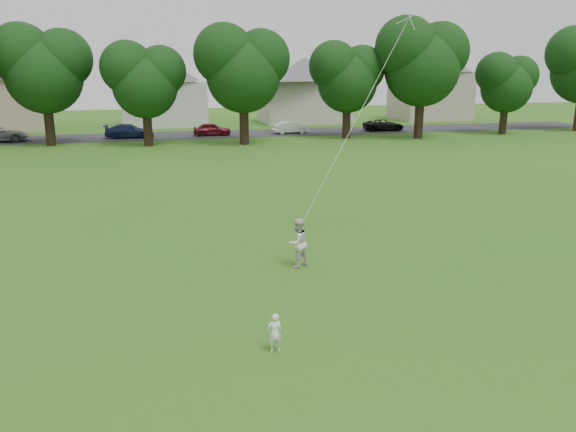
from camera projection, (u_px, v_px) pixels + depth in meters
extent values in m
plane|color=#2A6015|center=(268.00, 336.00, 13.00)|extent=(160.00, 160.00, 0.00)
cube|color=#2D2D30|center=(170.00, 136.00, 52.32)|extent=(90.00, 7.00, 0.01)
imported|color=white|center=(275.00, 333.00, 12.16)|extent=(0.33, 0.22, 0.90)
imported|color=silver|center=(297.00, 243.00, 17.38)|extent=(0.93, 0.86, 1.55)
plane|color=white|center=(410.00, 17.00, 18.63)|extent=(0.79, 0.98, 0.81)
cylinder|color=white|center=(356.00, 121.00, 17.96)|extent=(0.01, 0.01, 8.16)
cylinder|color=black|center=(49.00, 122.00, 45.15)|extent=(0.76, 0.76, 3.71)
cylinder|color=black|center=(148.00, 126.00, 45.04)|extent=(0.71, 0.71, 3.19)
cylinder|color=black|center=(244.00, 121.00, 45.89)|extent=(0.76, 0.76, 3.72)
cylinder|color=black|center=(346.00, 120.00, 50.08)|extent=(0.72, 0.72, 3.28)
cylinder|color=black|center=(419.00, 115.00, 49.92)|extent=(0.79, 0.79, 4.08)
cylinder|color=black|center=(503.00, 118.00, 53.31)|extent=(0.69, 0.69, 2.95)
imported|color=gray|center=(1.00, 135.00, 47.79)|extent=(4.46, 2.24, 1.21)
imported|color=#152141|center=(129.00, 131.00, 50.35)|extent=(4.40, 2.01, 1.25)
imported|color=maroon|center=(212.00, 129.00, 52.17)|extent=(3.55, 1.55, 1.19)
imported|color=silver|center=(290.00, 127.00, 54.01)|extent=(3.52, 1.47, 1.13)
imported|color=black|center=(384.00, 125.00, 56.38)|extent=(4.16, 2.02, 1.14)
cube|color=#BCA58D|center=(3.00, 104.00, 57.15)|extent=(8.64, 7.32, 5.08)
cube|color=silver|center=(164.00, 104.00, 61.09)|extent=(8.82, 6.47, 4.74)
pyramid|color=#535055|center=(161.00, 56.00, 59.83)|extent=(12.73, 12.73, 2.60)
cube|color=#BAB7A7|center=(305.00, 102.00, 64.98)|extent=(9.82, 6.67, 4.74)
pyramid|color=#535055|center=(305.00, 57.00, 63.73)|extent=(14.16, 14.16, 2.61)
cube|color=#B3AA94|center=(430.00, 96.00, 68.75)|extent=(8.39, 6.72, 5.73)
pyramid|color=#535055|center=(433.00, 45.00, 67.23)|extent=(12.10, 12.10, 3.15)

